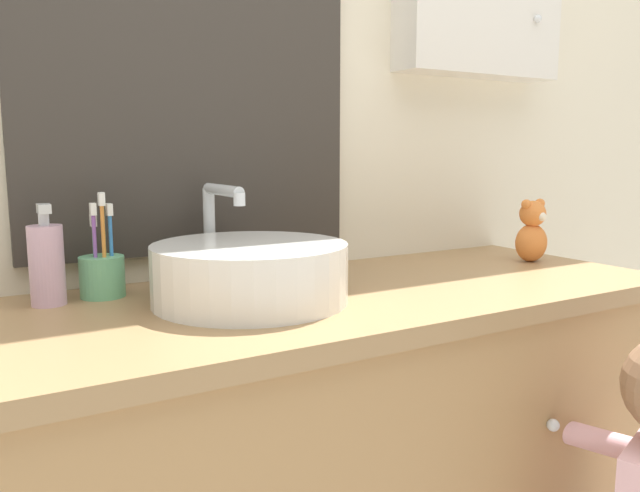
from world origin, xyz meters
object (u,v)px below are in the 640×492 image
sink_basin (250,271)px  toothbrush_holder (102,272)px  soap_dispenser (47,264)px  teddy_bear (532,232)px

sink_basin → toothbrush_holder: size_ratio=2.07×
toothbrush_holder → soap_dispenser: toothbrush_holder is taller
toothbrush_holder → sink_basin: bearing=-38.2°
sink_basin → teddy_bear: (0.76, 0.03, 0.02)m
sink_basin → toothbrush_holder: bearing=141.8°
soap_dispenser → teddy_bear: soap_dispenser is taller
sink_basin → teddy_bear: size_ratio=2.60×
toothbrush_holder → teddy_bear: size_ratio=1.25×
sink_basin → soap_dispenser: size_ratio=2.23×
toothbrush_holder → teddy_bear: bearing=-8.5°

